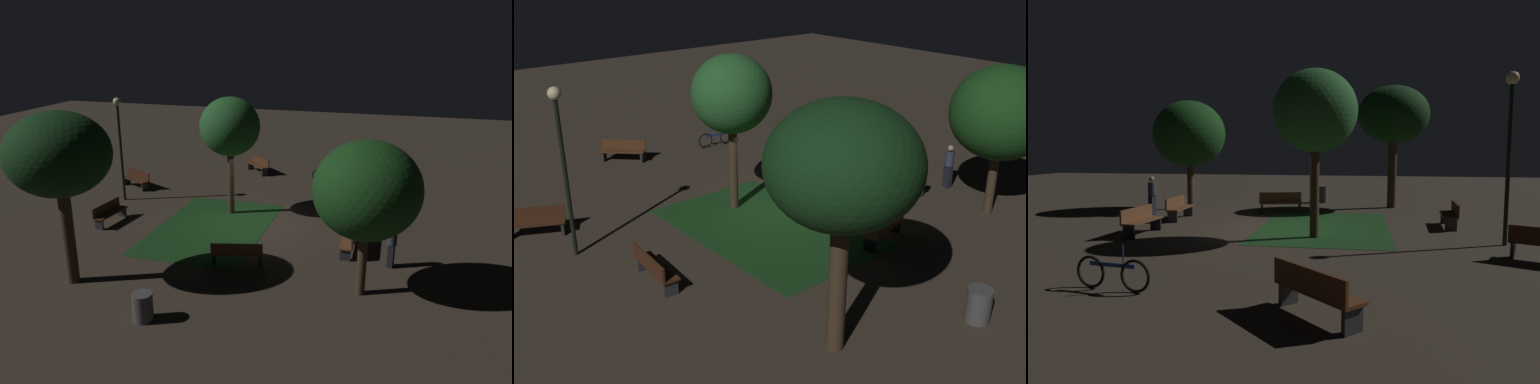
# 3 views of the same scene
# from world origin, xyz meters

# --- Properties ---
(ground_plane) EXTENTS (60.00, 60.00, 0.00)m
(ground_plane) POSITION_xyz_m (0.00, 0.00, 0.00)
(ground_plane) COLOR #3D3328
(grass_lawn) EXTENTS (6.94, 4.41, 0.01)m
(grass_lawn) POSITION_xyz_m (-0.79, 1.36, 0.01)
(grass_lawn) COLOR #194219
(grass_lawn) RESTS_ON ground
(bench_path_side) EXTENTS (1.80, 0.50, 0.88)m
(bench_path_side) POSITION_xyz_m (-1.57, -4.38, 0.48)
(bench_path_side) COLOR brown
(bench_path_side) RESTS_ON ground
(bench_by_lamp) EXTENTS (1.83, 0.62, 0.88)m
(bench_by_lamp) POSITION_xyz_m (1.56, -4.38, 0.48)
(bench_by_lamp) COLOR brown
(bench_by_lamp) RESTS_ON ground
(bench_front_right) EXTENTS (1.83, 0.63, 0.88)m
(bench_front_right) POSITION_xyz_m (-1.46, 5.75, 0.48)
(bench_front_right) COLOR #422314
(bench_front_right) RESTS_ON ground
(bench_near_trees) EXTENTS (0.90, 1.86, 0.88)m
(bench_near_trees) POSITION_xyz_m (-3.81, -0.73, 0.48)
(bench_near_trees) COLOR brown
(bench_near_trees) RESTS_ON ground
(bench_lawn_edge) EXTENTS (1.23, 1.83, 0.88)m
(bench_lawn_edge) POSITION_xyz_m (3.35, 7.10, 0.48)
(bench_lawn_edge) COLOR #422314
(bench_lawn_edge) RESTS_ON ground
(bench_front_left) EXTENTS (1.61, 1.62, 0.88)m
(bench_front_left) POSITION_xyz_m (7.83, 1.82, 0.48)
(bench_front_left) COLOR #512D19
(bench_front_left) RESTS_ON ground
(tree_right_canopy) EXTENTS (2.59, 2.59, 5.17)m
(tree_right_canopy) POSITION_xyz_m (1.14, 1.18, 3.87)
(tree_right_canopy) COLOR #423021
(tree_right_canopy) RESTS_ON ground
(tree_back_right) EXTENTS (3.22, 3.22, 5.61)m
(tree_back_right) POSITION_xyz_m (-6.41, 4.06, 4.24)
(tree_back_right) COLOR #423021
(tree_back_right) RESTS_ON ground
(tree_tall_center) EXTENTS (3.22, 3.22, 4.90)m
(tree_tall_center) POSITION_xyz_m (-4.59, -5.05, 3.39)
(tree_tall_center) COLOR #423021
(tree_tall_center) RESTS_ON ground
(lamp_post_plaza_east) EXTENTS (0.36, 0.36, 4.89)m
(lamp_post_plaza_east) POSITION_xyz_m (1.39, 6.68, 3.29)
(lamp_post_plaza_east) COLOR black
(lamp_post_plaza_east) RESTS_ON ground
(trash_bin) EXTENTS (0.60, 0.60, 0.85)m
(trash_bin) POSITION_xyz_m (-7.87, 0.74, 0.42)
(trash_bin) COLOR #4C4C4C
(trash_bin) RESTS_ON ground
(bicycle) EXTENTS (0.30, 1.69, 0.93)m
(bicycle) POSITION_xyz_m (6.99, -2.22, 0.34)
(bicycle) COLOR black
(bicycle) RESTS_ON ground
(pedestrian) EXTENTS (0.32, 0.32, 1.61)m
(pedestrian) POSITION_xyz_m (-2.41, -5.88, 0.85)
(pedestrian) COLOR black
(pedestrian) RESTS_ON ground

